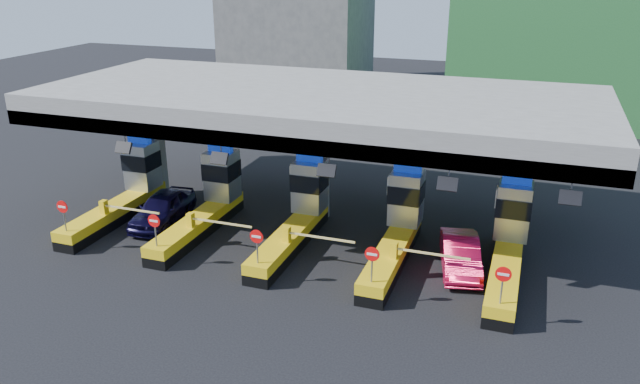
% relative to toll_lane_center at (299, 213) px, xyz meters
% --- Properties ---
extents(ground, '(120.00, 120.00, 0.00)m').
position_rel_toll_lane_center_xyz_m(ground, '(-0.00, -0.28, -1.40)').
color(ground, black).
rests_on(ground, ground).
extents(toll_canopy, '(28.00, 12.09, 7.00)m').
position_rel_toll_lane_center_xyz_m(toll_canopy, '(-0.00, 2.59, 4.74)').
color(toll_canopy, slate).
rests_on(toll_canopy, ground).
extents(toll_lane_far_left, '(4.43, 8.00, 4.16)m').
position_rel_toll_lane_center_xyz_m(toll_lane_far_left, '(-10.00, 0.00, 0.00)').
color(toll_lane_far_left, black).
rests_on(toll_lane_far_left, ground).
extents(toll_lane_left, '(4.43, 8.00, 4.16)m').
position_rel_toll_lane_center_xyz_m(toll_lane_left, '(-5.00, 0.00, 0.00)').
color(toll_lane_left, black).
rests_on(toll_lane_left, ground).
extents(toll_lane_center, '(4.43, 8.00, 4.16)m').
position_rel_toll_lane_center_xyz_m(toll_lane_center, '(0.00, 0.00, 0.00)').
color(toll_lane_center, black).
rests_on(toll_lane_center, ground).
extents(toll_lane_right, '(4.43, 8.00, 4.16)m').
position_rel_toll_lane_center_xyz_m(toll_lane_right, '(5.00, 0.00, 0.00)').
color(toll_lane_right, black).
rests_on(toll_lane_right, ground).
extents(toll_lane_far_right, '(4.43, 8.00, 4.16)m').
position_rel_toll_lane_center_xyz_m(toll_lane_far_right, '(10.00, 0.00, 0.00)').
color(toll_lane_far_right, black).
rests_on(toll_lane_far_right, ground).
extents(bg_building_concrete, '(14.00, 10.00, 18.00)m').
position_rel_toll_lane_center_xyz_m(bg_building_concrete, '(-14.00, 35.72, 7.60)').
color(bg_building_concrete, '#4C4C49').
rests_on(bg_building_concrete, ground).
extents(van, '(2.48, 5.12, 1.68)m').
position_rel_toll_lane_center_xyz_m(van, '(-7.47, -0.58, -0.56)').
color(van, black).
rests_on(van, ground).
extents(red_car, '(2.52, 4.79, 1.50)m').
position_rel_toll_lane_center_xyz_m(red_car, '(8.00, -0.70, -0.65)').
color(red_car, '#BB0E37').
rests_on(red_car, ground).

